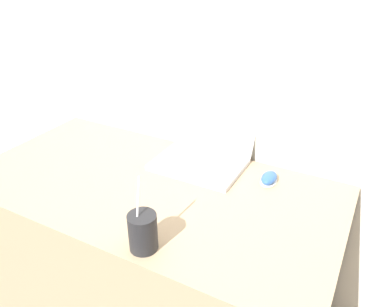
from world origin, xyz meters
TOP-DOWN VIEW (x-y plane):
  - wall_back at (0.00, 0.75)m, footprint 7.00×0.04m
  - desk at (0.00, 0.36)m, footprint 1.41×0.71m
  - laptop at (0.10, 0.63)m, footprint 0.35×0.36m
  - drink_cup at (0.18, 0.07)m, footprint 0.09×0.09m
  - computer_mouse at (0.39, 0.59)m, footprint 0.06×0.10m

SIDE VIEW (x-z plane):
  - desk at x=0.00m, z-range 0.00..0.70m
  - computer_mouse at x=0.39m, z-range 0.70..0.73m
  - laptop at x=0.10m, z-range 0.63..0.88m
  - drink_cup at x=0.18m, z-range 0.65..0.88m
  - wall_back at x=0.00m, z-range 0.00..2.50m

